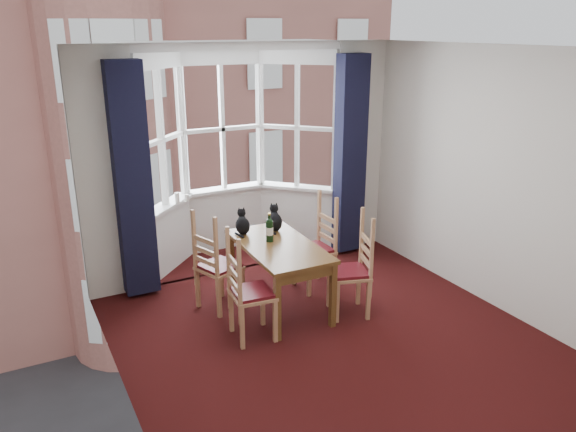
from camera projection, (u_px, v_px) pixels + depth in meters
floor at (341, 348)px, 5.45m from camera, size 4.50×4.50×0.00m
ceiling at (352, 48)px, 4.55m from camera, size 4.50×4.50×0.00m
wall_left at (118, 251)px, 4.12m from camera, size 0.00×4.50×4.50m
wall_right at (506, 184)px, 5.87m from camera, size 0.00×4.50×4.50m
wall_near at (569, 325)px, 3.11m from camera, size 4.00×0.00×4.00m
wall_back_pier_left at (107, 177)px, 6.16m from camera, size 0.70×0.12×2.80m
wall_back_pier_right at (357, 148)px, 7.61m from camera, size 0.70×0.12×2.80m
bay_window at (230, 153)px, 7.31m from camera, size 2.76×0.94×2.80m
curtain_left at (133, 182)px, 6.13m from camera, size 0.38×0.22×2.60m
curtain_right at (350, 156)px, 7.37m from camera, size 0.38×0.22×2.60m
dining_table at (279, 253)px, 6.05m from camera, size 0.76×1.38×0.75m
chair_left_near at (243, 296)px, 5.48m from camera, size 0.44×0.45×0.92m
chair_left_far at (213, 270)px, 6.05m from camera, size 0.52×0.53×0.92m
chair_right_near at (357, 272)px, 5.99m from camera, size 0.51×0.52×0.92m
chair_right_far at (320, 249)px, 6.62m from camera, size 0.41×0.43×0.92m
cat_left at (243, 224)px, 6.30m from camera, size 0.20×0.25×0.30m
cat_right at (275, 220)px, 6.41m from camera, size 0.23×0.27×0.32m
wine_bottle at (269, 229)px, 6.06m from camera, size 0.08×0.08×0.32m
candle_tall at (177, 198)px, 6.98m from camera, size 0.06×0.06×0.14m
candle_short at (187, 198)px, 7.07m from camera, size 0.06×0.06×0.09m
street at (53, 180)px, 34.43m from camera, size 80.00×80.00×0.00m
tenement_building at (87, 75)px, 16.69m from camera, size 18.40×7.80×15.20m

